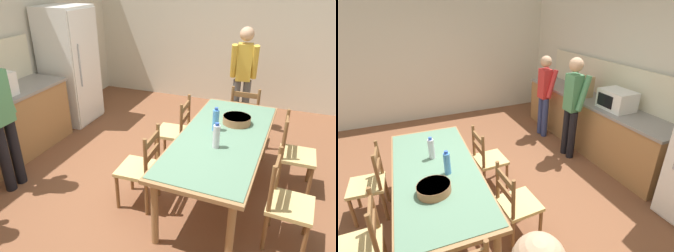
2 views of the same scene
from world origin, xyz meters
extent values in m
plane|color=brown|center=(0.00, 0.00, 0.00)|extent=(8.32, 8.32, 0.00)
cube|color=beige|center=(0.00, 2.66, 1.45)|extent=(6.52, 0.12, 2.90)
cube|color=beige|center=(-3.26, 0.00, 1.45)|extent=(0.12, 5.20, 2.90)
cube|color=#9E7042|center=(-0.67, 2.23, 0.44)|extent=(3.20, 0.62, 0.87)
cube|color=gray|center=(-0.67, 2.23, 0.89)|extent=(3.24, 0.66, 0.04)
cube|color=#B7BCC1|center=(-1.39, 2.23, 0.90)|extent=(0.52, 0.38, 0.02)
cube|color=beige|center=(-0.67, 2.54, 1.21)|extent=(3.20, 0.03, 0.60)
cube|color=white|center=(-0.12, 2.21, 1.06)|extent=(0.50, 0.38, 0.30)
cube|color=black|center=(-0.17, 2.01, 1.06)|extent=(0.30, 0.01, 0.19)
cube|color=tan|center=(-0.84, 2.20, 1.09)|extent=(0.24, 0.16, 0.36)
cylinder|color=olive|center=(-0.77, -0.95, 0.35)|extent=(0.07, 0.07, 0.71)
cylinder|color=olive|center=(-0.75, -0.25, 0.35)|extent=(0.07, 0.07, 0.71)
cube|color=olive|center=(0.21, -0.64, 0.73)|extent=(2.18, 0.97, 0.04)
cube|color=#567A60|center=(0.21, -0.64, 0.75)|extent=(2.09, 0.93, 0.01)
cylinder|color=silver|center=(-0.06, -0.63, 0.88)|extent=(0.07, 0.07, 0.24)
cylinder|color=#2D51B2|center=(-0.06, -0.63, 1.01)|extent=(0.04, 0.04, 0.03)
cylinder|color=#4C8ED6|center=(0.32, -0.53, 0.88)|extent=(0.07, 0.07, 0.24)
cylinder|color=#2D51B2|center=(0.32, -0.53, 1.01)|extent=(0.04, 0.04, 0.03)
cylinder|color=#9E6642|center=(0.59, -0.72, 0.80)|extent=(0.32, 0.32, 0.09)
cylinder|color=#9E6642|center=(0.59, -0.72, 0.84)|extent=(0.31, 0.31, 0.02)
cylinder|color=brown|center=(-0.49, -1.56, 0.21)|extent=(0.04, 0.04, 0.41)
cylinder|color=brown|center=(-0.13, -1.58, 0.21)|extent=(0.04, 0.04, 0.41)
cylinder|color=brown|center=(-0.47, -1.22, 0.21)|extent=(0.04, 0.04, 0.41)
cylinder|color=brown|center=(-0.11, -1.24, 0.21)|extent=(0.04, 0.04, 0.41)
cube|color=tan|center=(-0.30, -1.40, 0.43)|extent=(0.44, 0.42, 0.04)
cylinder|color=brown|center=(-0.47, -1.22, 0.68)|extent=(0.04, 0.04, 0.46)
cylinder|color=brown|center=(-0.11, -1.24, 0.68)|extent=(0.04, 0.04, 0.46)
cube|color=brown|center=(-0.29, -1.23, 0.81)|extent=(0.36, 0.05, 0.07)
cube|color=brown|center=(-0.29, -1.23, 0.66)|extent=(0.36, 0.05, 0.07)
cylinder|color=brown|center=(0.49, -1.26, 0.21)|extent=(0.04, 0.04, 0.41)
cube|color=tan|center=(0.67, -1.43, 0.43)|extent=(0.42, 0.40, 0.04)
cylinder|color=brown|center=(0.49, -1.26, 0.68)|extent=(0.04, 0.04, 0.46)
cylinder|color=brown|center=(0.85, -1.26, 0.68)|extent=(0.04, 0.04, 0.46)
cube|color=brown|center=(0.67, -1.26, 0.81)|extent=(0.36, 0.03, 0.07)
cube|color=brown|center=(0.67, -1.26, 0.66)|extent=(0.36, 0.03, 0.07)
cylinder|color=brown|center=(-0.07, 0.34, 0.21)|extent=(0.04, 0.04, 0.41)
cylinder|color=brown|center=(-0.43, 0.32, 0.21)|extent=(0.04, 0.04, 0.41)
cylinder|color=brown|center=(-0.06, 0.00, 0.21)|extent=(0.04, 0.04, 0.41)
cylinder|color=brown|center=(-0.42, -0.02, 0.21)|extent=(0.04, 0.04, 0.41)
cube|color=tan|center=(-0.25, 0.16, 0.43)|extent=(0.43, 0.41, 0.04)
cylinder|color=brown|center=(-0.06, 0.00, 0.68)|extent=(0.04, 0.04, 0.46)
cylinder|color=brown|center=(-0.42, -0.02, 0.68)|extent=(0.04, 0.04, 0.46)
cube|color=brown|center=(-0.24, -0.01, 0.81)|extent=(0.36, 0.04, 0.07)
cube|color=brown|center=(-0.24, -0.01, 0.66)|extent=(0.36, 0.04, 0.07)
cylinder|color=brown|center=(0.89, 0.31, 0.21)|extent=(0.04, 0.04, 0.41)
cylinder|color=brown|center=(0.53, 0.29, 0.21)|extent=(0.04, 0.04, 0.41)
cylinder|color=brown|center=(0.91, -0.03, 0.21)|extent=(0.04, 0.04, 0.41)
cylinder|color=brown|center=(0.55, -0.05, 0.21)|extent=(0.04, 0.04, 0.41)
cube|color=tan|center=(0.72, 0.13, 0.43)|extent=(0.44, 0.42, 0.04)
cylinder|color=brown|center=(0.91, -0.03, 0.68)|extent=(0.04, 0.04, 0.46)
cylinder|color=brown|center=(0.55, -0.05, 0.68)|extent=(0.04, 0.04, 0.46)
cube|color=brown|center=(0.73, -0.04, 0.81)|extent=(0.36, 0.04, 0.07)
cube|color=brown|center=(0.73, -0.04, 0.66)|extent=(0.36, 0.04, 0.07)
cylinder|color=navy|center=(-1.47, 1.70, 0.39)|extent=(0.12, 0.12, 0.78)
cylinder|color=navy|center=(-1.32, 1.70, 0.39)|extent=(0.12, 0.12, 0.78)
cube|color=red|center=(-1.39, 1.70, 1.06)|extent=(0.22, 0.18, 0.55)
sphere|color=tan|center=(-1.39, 1.70, 1.47)|extent=(0.21, 0.21, 0.21)
cylinder|color=red|center=(-1.55, 1.76, 1.08)|extent=(0.09, 0.21, 0.53)
cylinder|color=red|center=(-1.24, 1.76, 1.08)|extent=(0.09, 0.21, 0.53)
cylinder|color=black|center=(-0.60, 1.68, 0.42)|extent=(0.13, 0.13, 0.84)
cylinder|color=black|center=(-0.43, 1.68, 0.42)|extent=(0.13, 0.13, 0.84)
cube|color=#478456|center=(-0.51, 1.68, 1.13)|extent=(0.23, 0.19, 0.59)
sphere|color=tan|center=(-0.51, 1.68, 1.57)|extent=(0.22, 0.22, 0.22)
cylinder|color=#478456|center=(-0.68, 1.75, 1.16)|extent=(0.09, 0.23, 0.56)
cylinder|color=#478456|center=(-0.35, 1.75, 1.16)|extent=(0.09, 0.23, 0.56)
camera|label=1|loc=(-2.91, -1.23, 2.36)|focal=35.00mm
camera|label=2|loc=(2.71, -0.90, 2.37)|focal=28.00mm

